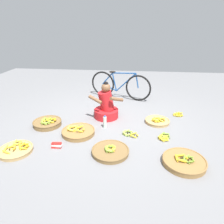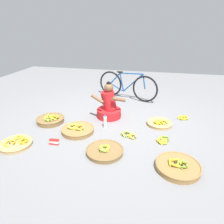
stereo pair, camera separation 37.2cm
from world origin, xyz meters
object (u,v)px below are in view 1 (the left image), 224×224
Objects in this scene: water_bottle at (105,122)px; banana_basket_mid_left at (47,123)px; banana_basket_back_left at (16,150)px; banana_basket_front_center at (157,121)px; bicycle_leaning at (120,85)px; packet_carton_stack at (57,145)px; loose_bananas_back_right at (164,137)px; banana_basket_near_bicycle at (184,161)px; vendor_woman_front at (106,106)px; loose_bananas_back_center at (178,114)px; banana_basket_front_left at (78,132)px; loose_bananas_near_vendor at (129,134)px; banana_basket_front_right at (110,151)px.

banana_basket_mid_left is at bearing -178.44° from water_bottle.
banana_basket_mid_left is at bearing 81.34° from banana_basket_back_left.
banana_basket_front_center is 0.94× the size of banana_basket_back_left.
packet_carton_stack is at bearing -108.77° from bicycle_leaning.
banana_basket_near_bicycle is at bearing -74.19° from loose_bananas_back_right.
packet_carton_stack is (-0.65, -1.25, -0.21)m from vendor_woman_front.
banana_basket_back_left is at bearing -149.38° from loose_bananas_back_center.
banana_basket_back_left reaches higher than loose_bananas_back_right.
banana_basket_front_center reaches higher than banana_basket_back_left.
banana_basket_front_left is at bearing -146.81° from water_bottle.
packet_carton_stack is at bearing -155.38° from loose_bananas_near_vendor.
banana_basket_mid_left is 1.65m from loose_bananas_near_vendor.
packet_carton_stack reaches higher than loose_bananas_back_center.
packet_carton_stack is at bearing 174.04° from banana_basket_near_bicycle.
loose_bananas_back_right reaches higher than loose_bananas_back_center.
banana_basket_front_left is (-1.49, -0.63, 0.01)m from banana_basket_front_center.
water_bottle is (-1.04, -0.33, 0.08)m from banana_basket_front_center.
packet_carton_stack is (-1.79, -0.49, 0.02)m from loose_bananas_back_right.
loose_bananas_back_right is at bearing -65.20° from bicycle_leaning.
packet_carton_stack is at bearing -164.79° from loose_bananas_back_right.
banana_basket_near_bicycle is 2.62m from banana_basket_mid_left.
banana_basket_near_bicycle is 3.66× the size of packet_carton_stack.
banana_basket_back_left is at bearing -98.66° from banana_basket_mid_left.
banana_basket_near_bicycle reaches higher than loose_bananas_back_right.
packet_carton_stack is at bearing -117.72° from vendor_woman_front.
banana_basket_front_right is 1.11× the size of banana_basket_back_left.
vendor_woman_front is 1.34m from banana_basket_front_right.
vendor_woman_front is 1.31× the size of banana_basket_front_left.
loose_bananas_back_right is 1.22× the size of water_bottle.
bicycle_leaning is 9.59× the size of packet_carton_stack.
banana_basket_front_right is at bearing 4.68° from banana_basket_back_left.
loose_bananas_back_right is at bearing -33.82° from vendor_woman_front.
bicycle_leaning is 5.24× the size of loose_bananas_back_right.
loose_bananas_near_vendor is 0.61m from loose_bananas_back_right.
water_bottle is 1.50× the size of packet_carton_stack.
banana_basket_front_left is 0.53m from packet_carton_stack.
banana_basket_front_right is 1.50m from banana_basket_back_left.
bicycle_leaning is at bearing 71.23° from packet_carton_stack.
loose_bananas_back_right is 1.10m from loose_bananas_back_center.
vendor_woman_front is 1.42× the size of banana_basket_mid_left.
banana_basket_mid_left is 2.79m from loose_bananas_back_center.
banana_basket_near_bicycle is at bearing -21.12° from banana_basket_mid_left.
banana_basket_mid_left is at bearing 173.62° from loose_bananas_back_right.
banana_basket_front_center is 0.79m from loose_bananas_near_vendor.
bicycle_leaning is 2.59m from banana_basket_front_right.
banana_basket_mid_left reaches higher than banana_basket_front_center.
banana_basket_mid_left reaches higher than banana_basket_front_right.
loose_bananas_near_vendor is at bearing -80.65° from bicycle_leaning.
banana_basket_front_right is 1.57m from banana_basket_mid_left.
banana_basket_front_center is 0.62m from loose_bananas_back_right.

